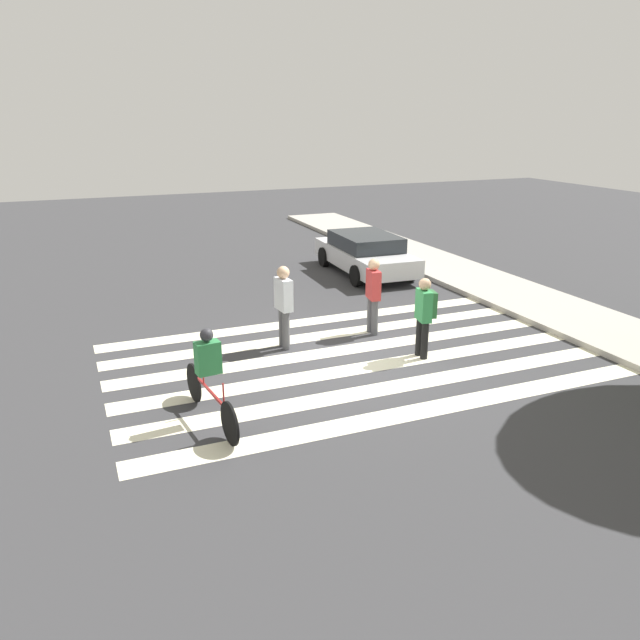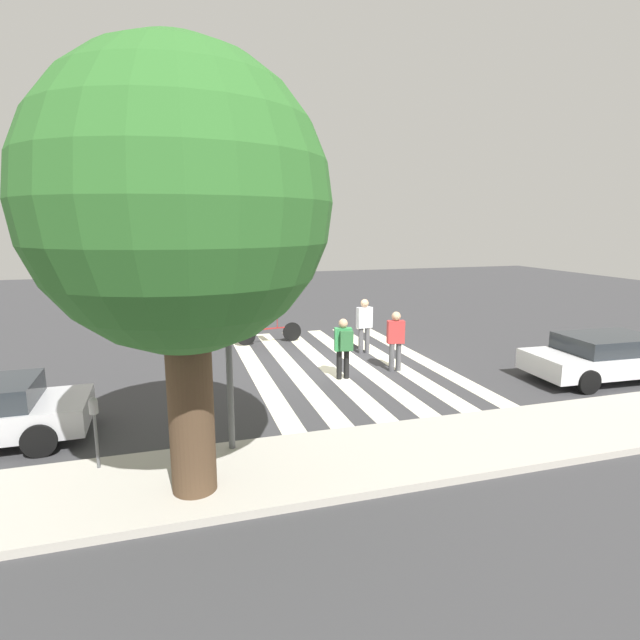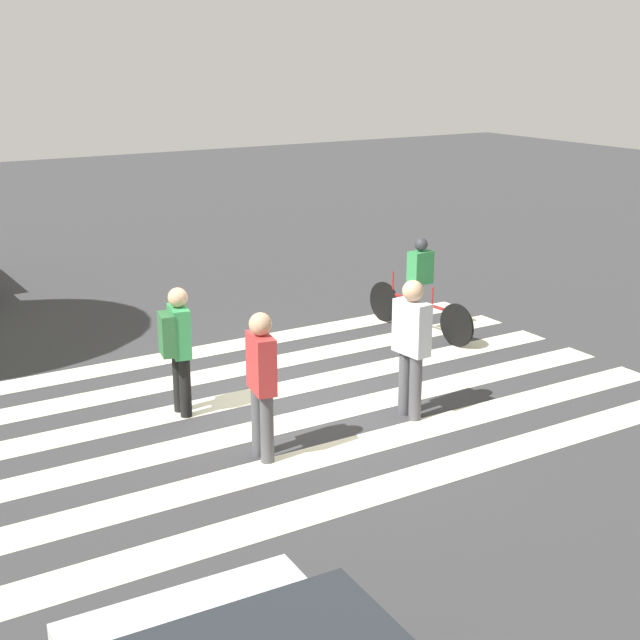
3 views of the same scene
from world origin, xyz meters
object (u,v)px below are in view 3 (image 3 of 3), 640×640
(pedestrian_adult_yellow_jacket, at_px, (177,342))
(cyclist_mid_street, at_px, (420,284))
(pedestrian_adult_blue_shirt, at_px, (411,341))
(pedestrian_child_with_backpack, at_px, (262,378))

(pedestrian_adult_yellow_jacket, bearing_deg, cyclist_mid_street, 114.95)
(cyclist_mid_street, bearing_deg, pedestrian_adult_blue_shirt, 134.31)
(pedestrian_child_with_backpack, bearing_deg, pedestrian_adult_blue_shirt, -77.22)
(pedestrian_child_with_backpack, height_order, cyclist_mid_street, pedestrian_child_with_backpack)
(pedestrian_adult_yellow_jacket, bearing_deg, pedestrian_child_with_backpack, 21.63)
(pedestrian_child_with_backpack, relative_size, pedestrian_adult_blue_shirt, 0.97)
(pedestrian_adult_blue_shirt, distance_m, pedestrian_adult_yellow_jacket, 3.02)
(pedestrian_child_with_backpack, bearing_deg, cyclist_mid_street, -47.10)
(pedestrian_child_with_backpack, xyz_separation_m, pedestrian_adult_yellow_jacket, (1.73, 0.32, -0.00))
(cyclist_mid_street, bearing_deg, pedestrian_child_with_backpack, 116.35)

